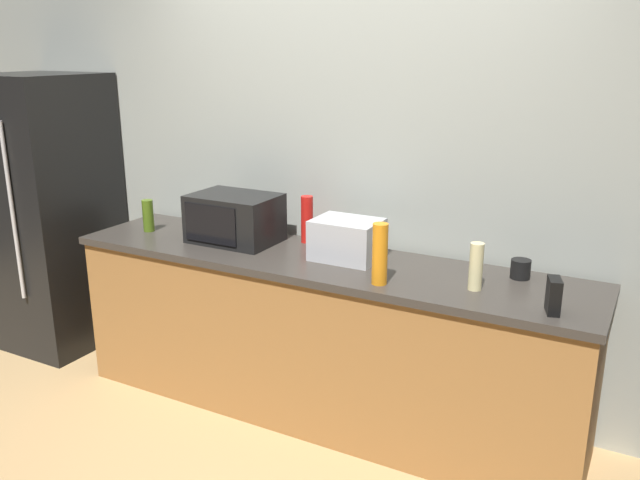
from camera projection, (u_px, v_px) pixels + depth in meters
ground_plane at (283, 447)px, 3.34m from camera, size 8.00×8.00×0.00m
back_wall at (355, 161)px, 3.64m from camera, size 6.40×0.10×2.70m
counter_run at (320, 337)px, 3.55m from camera, size 2.84×0.64×0.90m
refrigerator at (49, 213)px, 4.35m from camera, size 0.72×0.73×1.80m
microwave at (235, 218)px, 3.68m from camera, size 0.48×0.35×0.27m
toaster_oven at (347, 239)px, 3.38m from camera, size 0.34×0.26×0.21m
cordless_phone at (554, 296)px, 2.70m from camera, size 0.08×0.12×0.15m
bottle_hand_soap at (476, 267)px, 2.95m from camera, size 0.06×0.06×0.22m
bottle_olive_oil at (148, 216)px, 3.90m from camera, size 0.07×0.07×0.19m
bottle_hot_sauce at (307, 219)px, 3.67m from camera, size 0.07×0.07×0.27m
bottle_dish_soap at (380, 254)px, 3.02m from camera, size 0.07×0.07×0.29m
mug_black at (521, 269)px, 3.12m from camera, size 0.09×0.09×0.09m
mug_white at (205, 219)px, 4.00m from camera, size 0.09×0.09×0.10m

